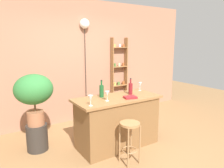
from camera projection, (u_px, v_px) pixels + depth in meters
ground at (127, 152)px, 3.61m from camera, size 12.00×12.00×0.00m
back_wall at (78, 61)px, 4.95m from camera, size 6.40×0.10×2.80m
kitchen_counter at (117, 121)px, 3.77m from camera, size 1.52×0.69×0.90m
bar_stool at (130, 134)px, 3.21m from camera, size 0.31×0.31×0.65m
spice_shelf at (119, 77)px, 5.50m from camera, size 0.45×0.14×1.95m
plant_stool at (37, 137)px, 3.64m from camera, size 0.36×0.36×0.46m
potted_plant at (34, 92)px, 3.49m from camera, size 0.63×0.57×0.87m
bottle_sauce_amber at (130, 88)px, 3.87m from camera, size 0.07×0.07×0.30m
bottle_wine_red at (102, 91)px, 3.67m from camera, size 0.08×0.08×0.30m
wine_glass_left at (107, 94)px, 3.44m from camera, size 0.07×0.07×0.16m
wine_glass_center at (91, 98)px, 3.17m from camera, size 0.07×0.07×0.16m
wine_glass_right at (140, 85)px, 4.19m from camera, size 0.07×0.07×0.16m
cookbook at (130, 97)px, 3.61m from camera, size 0.24×0.19×0.03m
pendant_globe_light at (85, 25)px, 4.78m from camera, size 0.22×0.22×2.36m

